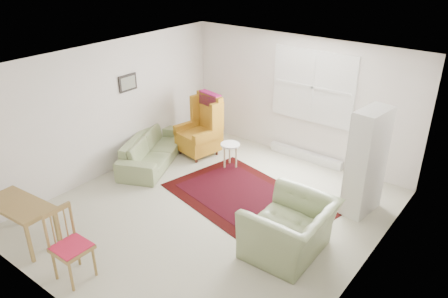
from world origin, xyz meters
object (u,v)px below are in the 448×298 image
Objects in this scene: wingback_chair at (198,126)px; cabinet at (367,162)px; desk_chair at (71,246)px; stool at (230,155)px; armchair at (290,224)px; sofa at (153,144)px; coffee_table at (293,231)px; desk at (22,223)px.

cabinet reaches higher than wingback_chair.
desk_chair is (1.15, -3.86, -0.14)m from wingback_chair.
wingback_chair is at bearing 177.37° from stool.
wingback_chair reaches higher than armchair.
coffee_table is (3.56, -0.57, -0.20)m from sofa.
armchair reaches higher than coffee_table.
stool is 0.47× the size of desk.
stool is 3.94m from desk.
desk_chair is at bearing -62.08° from wingback_chair.
stool is at bearing -83.99° from sofa.
armchair is at bearing -16.34° from wingback_chair.
armchair is at bearing -127.09° from sofa.
armchair is at bearing 34.25° from desk.
wingback_chair is 3.55m from cabinet.
stool is 2.75m from cabinet.
stool is (1.35, 0.80, -0.15)m from sofa.
sofa reaches higher than coffee_table.
desk_chair is at bearing -114.32° from cabinet.
armchair is 0.95× the size of wingback_chair.
cabinet is (0.46, 1.46, 0.70)m from coffee_table.
armchair is 3.93m from desk.
armchair is 1.79m from cabinet.
sofa is 1.11× the size of cabinet.
stool is (-2.27, 1.61, -0.23)m from armchair.
coffee_table is 0.97× the size of stool.
armchair is 2.79m from stool.
sofa is at bearing -160.42° from cabinet.
cabinet is at bearing 72.41° from coffee_table.
sofa is 3.61m from coffee_table.
wingback_chair is 4.03m from desk_chair.
desk is 1.27m from desk_chair.
desk_chair reaches higher than stool.
wingback_chair reaches higher than coffee_table.
wingback_chair reaches higher than sofa.
armchair is 1.15× the size of desk.
wingback_chair is 2.62× the size of coffee_table.
wingback_chair is 3.87m from desk.
stool is at bearing 8.70° from wingback_chair.
armchair reaches higher than sofa.
desk is at bearing 162.60° from sofa.
coffee_table is 1.68m from cabinet.
wingback_chair is 3.41m from coffee_table.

